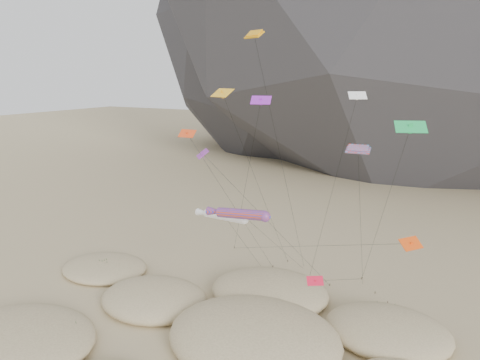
# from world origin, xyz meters

# --- Properties ---
(dunes) EXTENTS (49.74, 33.86, 4.51)m
(dunes) POSITION_xyz_m (-0.42, 3.52, 0.75)
(dunes) COLOR #CCB789
(dunes) RESTS_ON ground
(dune_grass) EXTENTS (42.66, 28.23, 1.53)m
(dune_grass) POSITION_xyz_m (0.21, 3.65, 0.86)
(dune_grass) COLOR black
(dune_grass) RESTS_ON ground
(kite_stakes) EXTENTS (23.45, 6.73, 0.30)m
(kite_stakes) POSITION_xyz_m (2.59, 22.43, 0.15)
(kite_stakes) COLOR #3F2D1E
(kite_stakes) RESTS_ON ground
(rainbow_tube_kite) EXTENTS (7.38, 17.07, 12.59)m
(rainbow_tube_kite) POSITION_xyz_m (-0.41, 7.60, 11.77)
(rainbow_tube_kite) COLOR #E34617
(rainbow_tube_kite) RESTS_ON ground
(white_tube_kite) EXTENTS (7.31, 11.49, 11.07)m
(white_tube_kite) POSITION_xyz_m (-3.84, 10.18, 10.34)
(white_tube_kite) COLOR white
(white_tube_kite) RESTS_ON ground
(orange_parafoil) EXTENTS (3.25, 12.06, 29.42)m
(orange_parafoil) POSITION_xyz_m (-1.82, 13.59, 28.49)
(orange_parafoil) COLOR orange
(orange_parafoil) RESTS_ON ground
(multi_parafoil) EXTENTS (2.44, 8.09, 18.18)m
(multi_parafoil) POSITION_xyz_m (8.81, 15.57, 17.55)
(multi_parafoil) COLOR #FF281A
(multi_parafoil) RESTS_ON ground
(delta_kites) EXTENTS (27.79, 20.19, 23.47)m
(delta_kites) POSITION_xyz_m (2.59, 12.50, 17.95)
(delta_kites) COLOR green
(delta_kites) RESTS_ON ground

